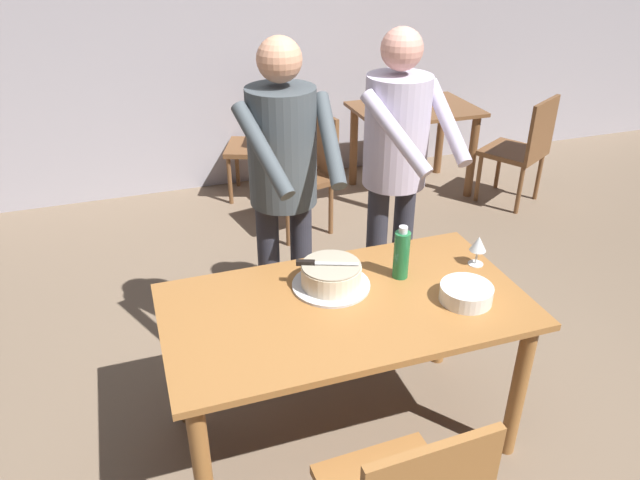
{
  "coord_description": "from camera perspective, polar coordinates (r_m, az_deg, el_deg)",
  "views": [
    {
      "loc": [
        -0.76,
        -1.91,
        2.19
      ],
      "look_at": [
        -0.01,
        0.29,
        0.9
      ],
      "focal_mm": 33.77,
      "sensor_mm": 36.0,
      "label": 1
    }
  ],
  "objects": [
    {
      "name": "background_table",
      "position": [
        5.19,
        8.86,
        10.6
      ],
      "size": [
        1.0,
        0.7,
        0.74
      ],
      "color": "brown",
      "rests_on": "ground_plane"
    },
    {
      "name": "main_dining_table",
      "position": [
        2.58,
        2.39,
        -8.18
      ],
      "size": [
        1.51,
        0.81,
        0.75
      ],
      "color": "#9E6633",
      "rests_on": "ground_plane"
    },
    {
      "name": "water_bottle",
      "position": [
        2.65,
        7.73,
        -1.32
      ],
      "size": [
        0.07,
        0.07,
        0.25
      ],
      "color": "#1E6B38",
      "rests_on": "main_dining_table"
    },
    {
      "name": "plate_stack",
      "position": [
        2.58,
        13.68,
        -4.93
      ],
      "size": [
        0.22,
        0.22,
        0.07
      ],
      "color": "white",
      "rests_on": "main_dining_table"
    },
    {
      "name": "wine_glass_near",
      "position": [
        2.81,
        14.77,
        -0.43
      ],
      "size": [
        0.08,
        0.08,
        0.14
      ],
      "color": "silver",
      "rests_on": "main_dining_table"
    },
    {
      "name": "background_chair_2",
      "position": [
        4.49,
        -1.3,
        6.83
      ],
      "size": [
        0.52,
        0.52,
        0.9
      ],
      "color": "brown",
      "rests_on": "ground_plane"
    },
    {
      "name": "person_standing_beside",
      "position": [
        3.07,
        7.21,
        7.47
      ],
      "size": [
        0.47,
        0.58,
        1.72
      ],
      "color": "#2D2D38",
      "rests_on": "ground_plane"
    },
    {
      "name": "ground_plane",
      "position": [
        3.01,
        2.14,
        -17.8
      ],
      "size": [
        14.0,
        14.0,
        0.0
      ],
      "primitive_type": "plane",
      "color": "#7A6651"
    },
    {
      "name": "person_cutting_cake",
      "position": [
        2.85,
        -3.45,
        5.9
      ],
      "size": [
        0.47,
        0.56,
        1.72
      ],
      "color": "#2D2D38",
      "rests_on": "ground_plane"
    },
    {
      "name": "back_wall",
      "position": [
        5.19,
        -10.59,
        19.27
      ],
      "size": [
        10.0,
        0.12,
        2.7
      ],
      "primitive_type": "cube",
      "color": "#ADA8B2",
      "rests_on": "ground_plane"
    },
    {
      "name": "background_chair_1",
      "position": [
        5.18,
        18.68,
        8.35
      ],
      "size": [
        0.6,
        0.6,
        0.9
      ],
      "color": "brown",
      "rests_on": "ground_plane"
    },
    {
      "name": "cake_on_platter",
      "position": [
        2.59,
        1.06,
        -3.44
      ],
      "size": [
        0.34,
        0.34,
        0.11
      ],
      "color": "silver",
      "rests_on": "main_dining_table"
    },
    {
      "name": "cake_knife",
      "position": [
        2.56,
        -0.53,
        -2.19
      ],
      "size": [
        0.26,
        0.12,
        0.02
      ],
      "color": "silver",
      "rests_on": "cake_on_platter"
    },
    {
      "name": "background_chair_0",
      "position": [
        5.08,
        -5.49,
        9.37
      ],
      "size": [
        0.57,
        0.57,
        0.9
      ],
      "color": "brown",
      "rests_on": "ground_plane"
    }
  ]
}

